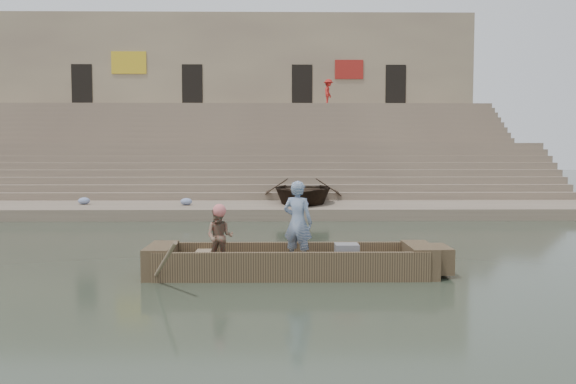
{
  "coord_description": "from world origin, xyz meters",
  "views": [
    {
      "loc": [
        3.53,
        -14.67,
        2.46
      ],
      "look_at": [
        3.75,
        0.51,
        1.4
      ],
      "focal_mm": 37.45,
      "sensor_mm": 36.0,
      "label": 1
    }
  ],
  "objects_px": {
    "main_rowboat": "(291,270)",
    "rowing_man": "(220,237)",
    "standing_man": "(298,222)",
    "pedestrian": "(328,92)",
    "beached_rowboat": "(302,191)",
    "television": "(346,254)"
  },
  "relations": [
    {
      "from": "television",
      "to": "beached_rowboat",
      "type": "relative_size",
      "value": 0.1
    },
    {
      "from": "beached_rowboat",
      "to": "pedestrian",
      "type": "distance_m",
      "value": 14.78
    },
    {
      "from": "standing_man",
      "to": "television",
      "type": "xyz_separation_m",
      "value": [
        0.95,
        -0.05,
        -0.62
      ]
    },
    {
      "from": "main_rowboat",
      "to": "standing_man",
      "type": "height_order",
      "value": "standing_man"
    },
    {
      "from": "main_rowboat",
      "to": "rowing_man",
      "type": "distance_m",
      "value": 1.54
    },
    {
      "from": "rowing_man",
      "to": "television",
      "type": "xyz_separation_m",
      "value": [
        2.47,
        0.14,
        -0.37
      ]
    },
    {
      "from": "main_rowboat",
      "to": "pedestrian",
      "type": "bearing_deg",
      "value": 83.69
    },
    {
      "from": "pedestrian",
      "to": "television",
      "type": "bearing_deg",
      "value": -169.27
    },
    {
      "from": "television",
      "to": "pedestrian",
      "type": "bearing_deg",
      "value": 86.15
    },
    {
      "from": "television",
      "to": "pedestrian",
      "type": "distance_m",
      "value": 25.99
    },
    {
      "from": "television",
      "to": "pedestrian",
      "type": "relative_size",
      "value": 0.29
    },
    {
      "from": "beached_rowboat",
      "to": "television",
      "type": "bearing_deg",
      "value": -85.26
    },
    {
      "from": "standing_man",
      "to": "beached_rowboat",
      "type": "bearing_deg",
      "value": -67.64
    },
    {
      "from": "standing_man",
      "to": "pedestrian",
      "type": "height_order",
      "value": "pedestrian"
    },
    {
      "from": "standing_man",
      "to": "pedestrian",
      "type": "bearing_deg",
      "value": -71.05
    },
    {
      "from": "television",
      "to": "beached_rowboat",
      "type": "distance_m",
      "value": 11.65
    },
    {
      "from": "rowing_man",
      "to": "beached_rowboat",
      "type": "xyz_separation_m",
      "value": [
        2.05,
        11.77,
        0.1
      ]
    },
    {
      "from": "standing_man",
      "to": "main_rowboat",
      "type": "bearing_deg",
      "value": 42.63
    },
    {
      "from": "standing_man",
      "to": "pedestrian",
      "type": "relative_size",
      "value": 1.03
    },
    {
      "from": "standing_man",
      "to": "rowing_man",
      "type": "relative_size",
      "value": 1.45
    },
    {
      "from": "beached_rowboat",
      "to": "pedestrian",
      "type": "relative_size",
      "value": 2.93
    },
    {
      "from": "television",
      "to": "beached_rowboat",
      "type": "bearing_deg",
      "value": 92.11
    }
  ]
}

